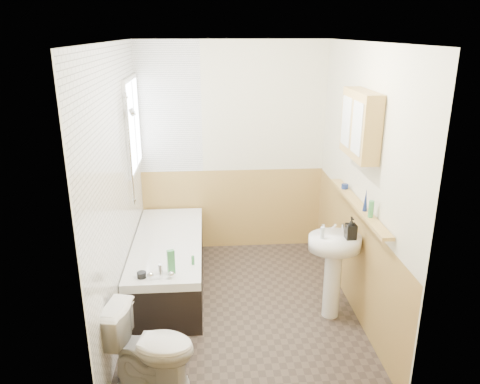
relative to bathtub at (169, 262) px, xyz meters
name	(u,v)px	position (x,y,z in m)	size (l,w,h in m)	color
floor	(241,306)	(0.73, -0.46, -0.28)	(2.80, 2.80, 0.00)	#312822
ceiling	(241,42)	(0.73, -0.46, 2.22)	(2.80, 2.80, 0.00)	white
wall_back	(232,149)	(0.73, 0.95, 0.97)	(2.20, 0.02, 2.50)	beige
wall_front	(259,259)	(0.73, -1.87, 0.97)	(2.20, 0.02, 2.50)	beige
wall_left	(117,190)	(-0.38, -0.46, 0.97)	(0.02, 2.80, 2.50)	beige
wall_right	(361,184)	(1.84, -0.46, 0.97)	(0.02, 2.80, 2.50)	beige
wainscot_right	(353,257)	(1.82, -0.46, 0.22)	(0.01, 2.80, 1.00)	tan
wainscot_front	(257,357)	(0.73, -1.85, 0.22)	(2.20, 0.01, 1.00)	tan
wainscot_back	(232,209)	(0.73, 0.93, 0.22)	(2.20, 0.01, 1.00)	tan
tile_cladding_left	(119,190)	(-0.36, -0.46, 0.97)	(0.01, 2.80, 2.50)	white
tile_return_back	(168,108)	(0.00, 0.93, 1.47)	(0.75, 0.01, 1.50)	white
window	(134,125)	(-0.33, 0.49, 1.37)	(0.03, 0.79, 0.99)	white
bathtub	(169,262)	(0.00, 0.00, 0.00)	(0.70, 1.80, 0.67)	black
shower_riser	(131,140)	(-0.31, 0.06, 1.30)	(0.10, 0.07, 1.12)	silver
toilet	(151,347)	(-0.03, -1.46, 0.05)	(0.37, 0.67, 0.66)	white
sink	(334,260)	(1.57, -0.66, 0.31)	(0.48, 0.39, 0.94)	white
pine_shelf	(358,205)	(1.77, -0.62, 0.83)	(0.10, 1.47, 0.03)	tan
medicine_cabinet	(360,125)	(1.74, -0.58, 1.55)	(0.16, 0.64, 0.57)	tan
foam_can	(371,209)	(1.77, -0.94, 0.91)	(0.04, 0.04, 0.14)	#388447
green_bottle	(366,200)	(1.77, -0.80, 0.94)	(0.04, 0.04, 0.20)	navy
black_jar	(345,186)	(1.77, -0.19, 0.86)	(0.07, 0.07, 0.04)	navy
soap_bottle	(351,234)	(1.69, -0.72, 0.60)	(0.09, 0.20, 0.09)	black
clear_bottle	(322,233)	(1.44, -0.70, 0.60)	(0.04, 0.04, 0.11)	silver
blue_gel	(171,262)	(0.09, -0.71, 0.37)	(0.06, 0.04, 0.23)	#388447
cream_jar	(142,275)	(-0.17, -0.76, 0.28)	(0.08, 0.08, 0.05)	black
orange_bottle	(193,260)	(0.27, -0.55, 0.30)	(0.03, 0.03, 0.09)	#388447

